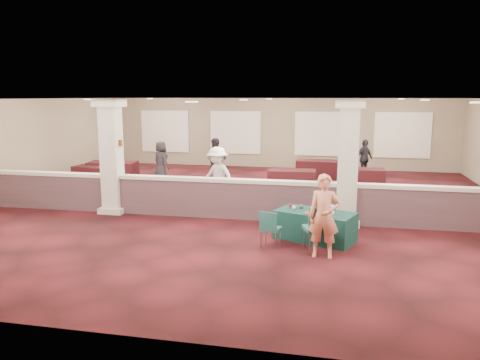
% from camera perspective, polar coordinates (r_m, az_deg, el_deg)
% --- Properties ---
extents(ground, '(16.00, 16.00, 0.00)m').
position_cam_1_polar(ground, '(14.23, 0.45, -3.18)').
color(ground, '#4B1218').
rests_on(ground, ground).
extents(wall_back, '(16.00, 0.04, 3.20)m').
position_cam_1_polar(wall_back, '(21.81, 4.62, 5.72)').
color(wall_back, '#7E6D57').
rests_on(wall_back, ground).
extents(wall_front, '(16.00, 0.04, 3.20)m').
position_cam_1_polar(wall_front, '(6.43, -13.80, -5.36)').
color(wall_front, '#7E6D57').
rests_on(wall_front, ground).
extents(wall_left, '(0.04, 16.00, 3.20)m').
position_cam_1_polar(wall_left, '(17.38, -26.43, 3.55)').
color(wall_left, '#7E6D57').
rests_on(wall_left, ground).
extents(ceiling, '(16.00, 16.00, 0.02)m').
position_cam_1_polar(ceiling, '(13.84, 0.47, 9.82)').
color(ceiling, white).
rests_on(ceiling, wall_back).
extents(partition_wall, '(15.60, 0.28, 1.10)m').
position_cam_1_polar(partition_wall, '(12.67, -0.89, -2.22)').
color(partition_wall, '#50363E').
rests_on(partition_wall, ground).
extents(column_left, '(0.72, 0.72, 3.20)m').
position_cam_1_polar(column_left, '(13.68, -15.37, 2.89)').
color(column_left, white).
rests_on(column_left, ground).
extents(column_right, '(0.72, 0.72, 3.20)m').
position_cam_1_polar(column_right, '(12.19, 13.00, 2.13)').
color(column_right, white).
rests_on(column_right, ground).
extents(sconce_left, '(0.12, 0.12, 0.18)m').
position_cam_1_polar(sconce_left, '(13.77, -16.48, 4.40)').
color(sconce_left, brown).
rests_on(sconce_left, column_left).
extents(sconce_right, '(0.12, 0.12, 0.18)m').
position_cam_1_polar(sconce_right, '(13.52, -14.38, 4.40)').
color(sconce_right, brown).
rests_on(sconce_right, column_left).
extents(near_table, '(1.96, 1.45, 0.68)m').
position_cam_1_polar(near_table, '(10.98, 9.14, -5.54)').
color(near_table, '#0D322F').
rests_on(near_table, ground).
extents(conf_chair_main, '(0.65, 0.66, 1.02)m').
position_cam_1_polar(conf_chair_main, '(10.06, 9.49, -5.44)').
color(conf_chair_main, '#1E5856').
rests_on(conf_chair_main, ground).
extents(conf_chair_side, '(0.48, 0.48, 0.82)m').
position_cam_1_polar(conf_chair_side, '(10.32, 3.63, -5.62)').
color(conf_chair_side, '#1E5856').
rests_on(conf_chair_side, ground).
extents(woman, '(0.64, 0.45, 1.74)m').
position_cam_1_polar(woman, '(9.73, 10.20, -4.38)').
color(woman, '#FF9E6E').
rests_on(woman, ground).
extents(far_table_front_left, '(1.69, 0.97, 0.66)m').
position_cam_1_polar(far_table_front_left, '(18.76, -17.19, 0.65)').
color(far_table_front_left, black).
rests_on(far_table_front_left, ground).
extents(far_table_front_center, '(1.73, 0.93, 0.68)m').
position_cam_1_polar(far_table_front_center, '(16.90, 6.33, 0.09)').
color(far_table_front_center, black).
rests_on(far_table_front_center, ground).
extents(far_table_front_right, '(1.79, 1.19, 0.66)m').
position_cam_1_polar(far_table_front_right, '(14.19, 12.75, -2.10)').
color(far_table_front_right, black).
rests_on(far_table_front_right, ground).
extents(far_table_back_left, '(1.93, 1.12, 0.75)m').
position_cam_1_polar(far_table_back_left, '(19.08, -15.23, 1.04)').
color(far_table_back_left, black).
rests_on(far_table_back_left, ground).
extents(far_table_back_center, '(1.79, 0.94, 0.72)m').
position_cam_1_polar(far_table_back_center, '(19.33, 9.53, 1.32)').
color(far_table_back_center, black).
rests_on(far_table_back_center, ground).
extents(far_table_back_right, '(1.69, 0.90, 0.67)m').
position_cam_1_polar(far_table_back_right, '(17.72, 14.53, 0.27)').
color(far_table_back_right, black).
rests_on(far_table_back_right, ground).
extents(attendee_a, '(0.87, 0.57, 1.68)m').
position_cam_1_polar(attendee_a, '(18.33, -2.89, 2.50)').
color(attendee_a, black).
rests_on(attendee_a, ground).
extents(attendee_b, '(1.25, 0.94, 1.78)m').
position_cam_1_polar(attendee_b, '(14.23, -2.77, 0.47)').
color(attendee_b, white).
rests_on(attendee_b, ground).
extents(attendee_c, '(0.95, 0.95, 1.55)m').
position_cam_1_polar(attendee_c, '(19.76, 14.89, 2.54)').
color(attendee_c, black).
rests_on(attendee_c, ground).
extents(attendee_d, '(0.88, 0.77, 1.57)m').
position_cam_1_polar(attendee_d, '(18.52, -9.61, 2.27)').
color(attendee_d, black).
rests_on(attendee_d, ground).
extents(laptop_base, '(0.36, 0.31, 0.02)m').
position_cam_1_polar(laptop_base, '(10.75, 10.45, -4.01)').
color(laptop_base, silver).
rests_on(laptop_base, near_table).
extents(laptop_screen, '(0.29, 0.12, 0.20)m').
position_cam_1_polar(laptop_screen, '(10.82, 10.69, -3.33)').
color(laptop_screen, silver).
rests_on(laptop_screen, near_table).
extents(screen_glow, '(0.26, 0.10, 0.18)m').
position_cam_1_polar(screen_glow, '(10.82, 10.67, -3.41)').
color(screen_glow, silver).
rests_on(screen_glow, near_table).
extents(knitting, '(0.44, 0.39, 0.03)m').
position_cam_1_polar(knitting, '(10.67, 8.92, -4.04)').
color(knitting, '#B2471C').
rests_on(knitting, near_table).
extents(yarn_cream, '(0.10, 0.10, 0.10)m').
position_cam_1_polar(yarn_cream, '(11.01, 6.58, -3.34)').
color(yarn_cream, beige).
rests_on(yarn_cream, near_table).
extents(yarn_red, '(0.09, 0.09, 0.09)m').
position_cam_1_polar(yarn_red, '(11.19, 6.25, -3.14)').
color(yarn_red, '#5D1216').
rests_on(yarn_red, near_table).
extents(yarn_grey, '(0.10, 0.10, 0.10)m').
position_cam_1_polar(yarn_grey, '(11.15, 7.47, -3.21)').
color(yarn_grey, '#4E4E53').
rests_on(yarn_grey, near_table).
extents(scissors, '(0.11, 0.07, 0.01)m').
position_cam_1_polar(scissors, '(10.45, 11.65, -4.49)').
color(scissors, '#B41319').
rests_on(scissors, near_table).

